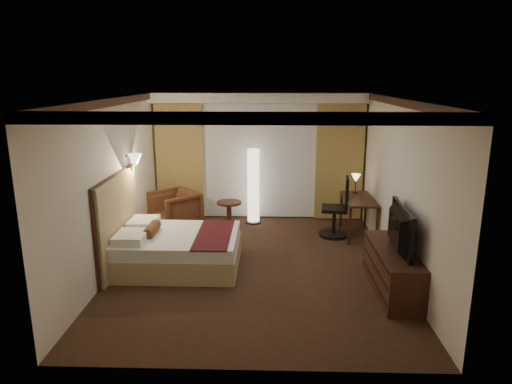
{
  "coord_description": "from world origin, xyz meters",
  "views": [
    {
      "loc": [
        0.23,
        -6.96,
        3.01
      ],
      "look_at": [
        0.0,
        0.4,
        1.15
      ],
      "focal_mm": 32.0,
      "sensor_mm": 36.0,
      "label": 1
    }
  ],
  "objects_px": {
    "desk": "(358,217)",
    "office_chair": "(335,207)",
    "armchair": "(174,209)",
    "side_table": "(229,215)",
    "bed": "(179,250)",
    "television": "(393,227)",
    "floor_lamp": "(253,186)",
    "dresser": "(392,270)"
  },
  "relations": [
    {
      "from": "office_chair",
      "to": "dresser",
      "type": "distance_m",
      "value": 2.41
    },
    {
      "from": "office_chair",
      "to": "television",
      "type": "bearing_deg",
      "value": -70.37
    },
    {
      "from": "desk",
      "to": "armchair",
      "type": "bearing_deg",
      "value": 175.86
    },
    {
      "from": "floor_lamp",
      "to": "armchair",
      "type": "bearing_deg",
      "value": -163.42
    },
    {
      "from": "desk",
      "to": "office_chair",
      "type": "xyz_separation_m",
      "value": [
        -0.47,
        -0.05,
        0.21
      ]
    },
    {
      "from": "armchair",
      "to": "floor_lamp",
      "type": "height_order",
      "value": "floor_lamp"
    },
    {
      "from": "floor_lamp",
      "to": "desk",
      "type": "distance_m",
      "value": 2.23
    },
    {
      "from": "armchair",
      "to": "office_chair",
      "type": "height_order",
      "value": "office_chair"
    },
    {
      "from": "bed",
      "to": "desk",
      "type": "distance_m",
      "value": 3.57
    },
    {
      "from": "side_table",
      "to": "floor_lamp",
      "type": "distance_m",
      "value": 0.8
    },
    {
      "from": "armchair",
      "to": "side_table",
      "type": "bearing_deg",
      "value": 53.43
    },
    {
      "from": "armchair",
      "to": "desk",
      "type": "distance_m",
      "value": 3.66
    },
    {
      "from": "bed",
      "to": "television",
      "type": "bearing_deg",
      "value": -13.52
    },
    {
      "from": "bed",
      "to": "dresser",
      "type": "xyz_separation_m",
      "value": [
        3.23,
        -0.77,
        0.04
      ]
    },
    {
      "from": "side_table",
      "to": "office_chair",
      "type": "bearing_deg",
      "value": -11.37
    },
    {
      "from": "desk",
      "to": "dresser",
      "type": "relative_size",
      "value": 0.71
    },
    {
      "from": "office_chair",
      "to": "television",
      "type": "relative_size",
      "value": 1.01
    },
    {
      "from": "dresser",
      "to": "floor_lamp",
      "type": "bearing_deg",
      "value": 124.13
    },
    {
      "from": "floor_lamp",
      "to": "dresser",
      "type": "bearing_deg",
      "value": -55.87
    },
    {
      "from": "side_table",
      "to": "television",
      "type": "height_order",
      "value": "television"
    },
    {
      "from": "armchair",
      "to": "dresser",
      "type": "height_order",
      "value": "armchair"
    },
    {
      "from": "desk",
      "to": "office_chair",
      "type": "height_order",
      "value": "office_chair"
    },
    {
      "from": "bed",
      "to": "floor_lamp",
      "type": "xyz_separation_m",
      "value": [
        1.12,
        2.35,
        0.51
      ]
    },
    {
      "from": "side_table",
      "to": "floor_lamp",
      "type": "xyz_separation_m",
      "value": [
        0.48,
        0.37,
        0.52
      ]
    },
    {
      "from": "side_table",
      "to": "television",
      "type": "distance_m",
      "value": 3.82
    },
    {
      "from": "side_table",
      "to": "office_chair",
      "type": "distance_m",
      "value": 2.14
    },
    {
      "from": "bed",
      "to": "dresser",
      "type": "height_order",
      "value": "dresser"
    },
    {
      "from": "desk",
      "to": "television",
      "type": "height_order",
      "value": "television"
    },
    {
      "from": "armchair",
      "to": "office_chair",
      "type": "distance_m",
      "value": 3.19
    },
    {
      "from": "side_table",
      "to": "office_chair",
      "type": "height_order",
      "value": "office_chair"
    },
    {
      "from": "office_chair",
      "to": "dresser",
      "type": "relative_size",
      "value": 0.72
    },
    {
      "from": "desk",
      "to": "dresser",
      "type": "bearing_deg",
      "value": -88.8
    },
    {
      "from": "bed",
      "to": "television",
      "type": "distance_m",
      "value": 3.37
    },
    {
      "from": "bed",
      "to": "side_table",
      "type": "height_order",
      "value": "bed"
    },
    {
      "from": "side_table",
      "to": "dresser",
      "type": "relative_size",
      "value": 0.34
    },
    {
      "from": "armchair",
      "to": "floor_lamp",
      "type": "bearing_deg",
      "value": 64.64
    },
    {
      "from": "office_chair",
      "to": "side_table",
      "type": "bearing_deg",
      "value": 176.37
    },
    {
      "from": "floor_lamp",
      "to": "dresser",
      "type": "distance_m",
      "value": 3.8
    },
    {
      "from": "side_table",
      "to": "desk",
      "type": "distance_m",
      "value": 2.57
    },
    {
      "from": "armchair",
      "to": "floor_lamp",
      "type": "distance_m",
      "value": 1.69
    },
    {
      "from": "armchair",
      "to": "television",
      "type": "distance_m",
      "value": 4.55
    },
    {
      "from": "armchair",
      "to": "side_table",
      "type": "height_order",
      "value": "armchair"
    }
  ]
}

